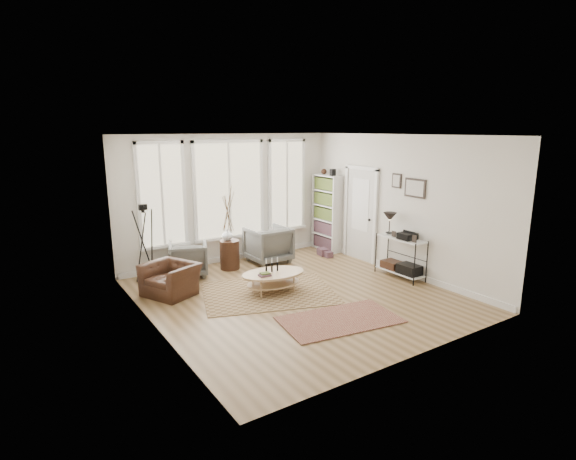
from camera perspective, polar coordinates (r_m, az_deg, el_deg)
room at (r=8.02m, az=1.18°, el=1.36°), size 5.50×5.54×2.90m
bay_window at (r=10.28m, az=-7.45°, el=4.81°), size 4.14×0.12×2.24m
door at (r=10.50m, az=9.20°, el=2.25°), size 0.09×1.06×2.22m
bookcase at (r=11.25m, az=4.98°, el=2.20°), size 0.31×0.85×2.06m
low_shelf at (r=9.51m, az=14.09°, el=-2.86°), size 0.38×1.08×1.30m
wall_art at (r=9.41m, az=15.24°, el=5.40°), size 0.04×0.88×0.44m
rug_main at (r=8.51m, az=-2.47°, el=-7.92°), size 2.86×2.49×0.01m
rug_runner at (r=7.40m, az=6.59°, el=-11.23°), size 2.03×1.33×0.01m
coffee_table at (r=8.45m, az=-1.91°, el=-5.96°), size 1.29×0.90×0.56m
armchair_left at (r=9.60m, az=-12.53°, el=-3.60°), size 0.98×0.99×0.71m
armchair_right at (r=10.31m, az=-2.54°, el=-1.84°), size 0.89×0.92×0.83m
side_table at (r=9.76m, az=-7.50°, el=-0.06°), size 0.43×0.43×1.79m
vase at (r=9.83m, az=-7.72°, el=-0.57°), size 0.30×0.30×0.24m
accent_chair at (r=8.61m, az=-14.69°, el=-6.06°), size 1.16×1.11×0.59m
tripod_camera at (r=9.34m, az=-17.63°, el=-2.01°), size 0.55×0.55×1.57m
book_stack_near at (r=10.94m, az=4.47°, el=-2.78°), size 0.25×0.29×0.17m
book_stack_far at (r=10.80m, az=5.11°, el=-3.10°), size 0.19×0.23×0.14m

